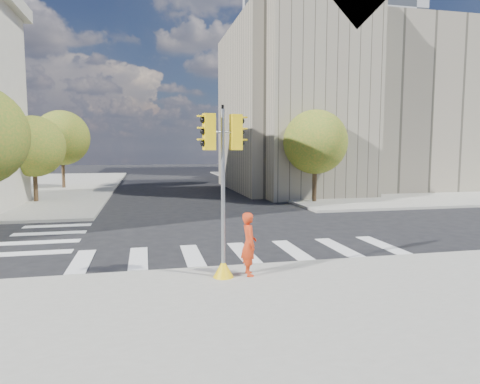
% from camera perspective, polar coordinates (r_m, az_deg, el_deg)
% --- Properties ---
extents(ground, '(160.00, 160.00, 0.00)m').
position_cam_1_polar(ground, '(17.12, -0.73, -6.48)').
color(ground, black).
rests_on(ground, ground).
extents(sidewalk_far_right, '(28.00, 40.00, 0.15)m').
position_cam_1_polar(sidewalk_far_right, '(48.54, 16.33, 1.43)').
color(sidewalk_far_right, gray).
rests_on(sidewalk_far_right, ground).
extents(civic_building, '(26.00, 16.00, 19.39)m').
position_cam_1_polar(civic_building, '(40.42, 15.85, 10.79)').
color(civic_building, gray).
rests_on(civic_building, ground).
extents(office_tower, '(20.00, 18.00, 30.00)m').
position_cam_1_polar(office_tower, '(64.66, 11.24, 15.89)').
color(office_tower, '#9EA0A3').
rests_on(office_tower, ground).
extents(tree_lw_mid, '(4.00, 4.00, 5.77)m').
position_cam_1_polar(tree_lw_mid, '(31.18, -25.81, 5.49)').
color(tree_lw_mid, '#382616').
rests_on(tree_lw_mid, ground).
extents(tree_lw_far, '(4.80, 4.80, 6.95)m').
position_cam_1_polar(tree_lw_far, '(40.99, -22.67, 6.67)').
color(tree_lw_far, '#382616').
rests_on(tree_lw_far, ground).
extents(tree_re_near, '(4.20, 4.20, 6.16)m').
position_cam_1_polar(tree_re_near, '(28.54, 10.01, 6.59)').
color(tree_re_near, '#382616').
rests_on(tree_re_near, ground).
extents(tree_re_mid, '(4.60, 4.60, 6.66)m').
position_cam_1_polar(tree_re_mid, '(39.89, 3.35, 6.88)').
color(tree_re_mid, '#382616').
rests_on(tree_re_mid, ground).
extents(tree_re_far, '(4.00, 4.00, 5.88)m').
position_cam_1_polar(tree_re_far, '(51.53, -0.33, 6.13)').
color(tree_re_far, '#382616').
rests_on(tree_re_far, ground).
extents(lamp_near, '(0.35, 0.18, 8.11)m').
position_cam_1_polar(lamp_near, '(32.45, 8.12, 7.46)').
color(lamp_near, black).
rests_on(lamp_near, sidewalk_far_right).
extents(lamp_far, '(0.35, 0.18, 8.11)m').
position_cam_1_polar(lamp_far, '(45.82, 1.89, 7.05)').
color(lamp_far, black).
rests_on(lamp_far, sidewalk_far_right).
extents(traffic_signal, '(1.08, 0.56, 4.65)m').
position_cam_1_polar(traffic_signal, '(11.51, -2.28, -1.83)').
color(traffic_signal, yellow).
rests_on(traffic_signal, sidewalk_near).
extents(photographer, '(0.42, 0.64, 1.76)m').
position_cam_1_polar(photographer, '(11.90, 1.20, -6.93)').
color(photographer, red).
rests_on(photographer, sidewalk_near).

